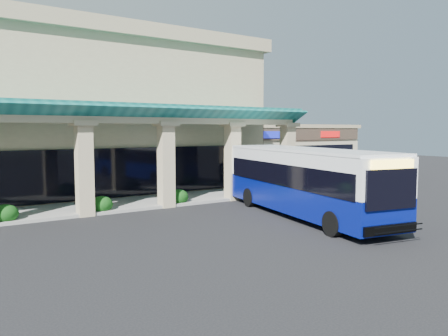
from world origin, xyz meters
TOP-DOWN VIEW (x-y plane):
  - ground at (0.00, 0.00)m, footprint 110.00×110.00m
  - main_building at (-8.00, 16.00)m, footprint 30.80×14.80m
  - arcade at (-8.00, 6.80)m, footprint 30.00×6.20m
  - strip_mall at (18.00, 24.00)m, footprint 22.50×12.50m
  - palm_0 at (8.50, 11.00)m, footprint 2.40×2.40m
  - palm_1 at (9.50, 14.00)m, footprint 2.40×2.40m
  - broadleaf_tree at (7.50, 19.00)m, footprint 2.60×2.60m
  - transit_bus at (1.48, -1.00)m, footprint 5.07×12.41m
  - pedestrian at (3.64, -0.76)m, footprint 0.62×0.72m
  - car_silver at (10.12, 14.80)m, footprint 2.92×5.12m
  - car_white at (14.67, 14.25)m, footprint 2.16×4.55m
  - car_red at (16.54, 14.04)m, footprint 3.11×5.14m
  - car_gray at (20.33, 14.49)m, footprint 4.01×6.13m
  - car_extra at (24.06, 14.35)m, footprint 3.83×5.52m

SIDE VIEW (x-z plane):
  - ground at x=0.00m, z-range 0.00..0.00m
  - car_red at x=16.54m, z-range 0.00..1.39m
  - car_white at x=14.67m, z-range 0.00..1.44m
  - car_extra at x=24.06m, z-range 0.00..1.48m
  - car_gray at x=20.33m, z-range 0.00..1.57m
  - car_silver at x=10.12m, z-range 0.00..1.64m
  - pedestrian at x=3.64m, z-range 0.00..1.66m
  - transit_bus at x=1.48m, z-range 0.00..3.38m
  - broadleaf_tree at x=7.50m, z-range 0.00..4.81m
  - strip_mall at x=18.00m, z-range 0.00..4.90m
  - arcade at x=-8.00m, z-range 0.00..5.70m
  - palm_1 at x=9.50m, z-range 0.00..5.80m
  - palm_0 at x=8.50m, z-range 0.00..6.60m
  - main_building at x=-8.00m, z-range 0.00..11.35m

